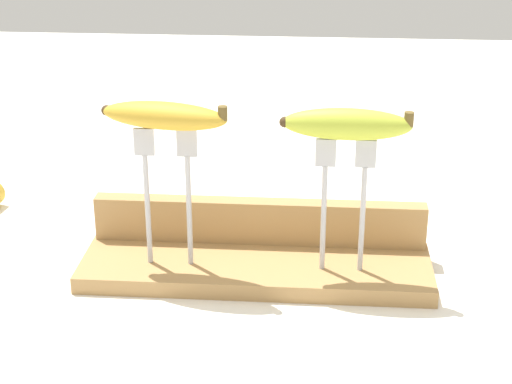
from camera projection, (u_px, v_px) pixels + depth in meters
ground_plane at (256, 275)px, 1.15m from camera, size 3.00×3.00×0.00m
wooden_board at (256, 268)px, 1.15m from camera, size 0.47×0.14×0.02m
board_backstop at (259, 221)px, 1.18m from camera, size 0.46×0.03×0.06m
fork_stand_left at (167, 185)px, 1.09m from camera, size 0.08×0.01×0.19m
fork_stand_right at (344, 193)px, 1.08m from camera, size 0.08×0.01×0.18m
banana_raised_left at (164, 116)px, 1.06m from camera, size 0.17×0.07×0.04m
banana_raised_right at (347, 124)px, 1.04m from camera, size 0.17×0.04×0.04m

